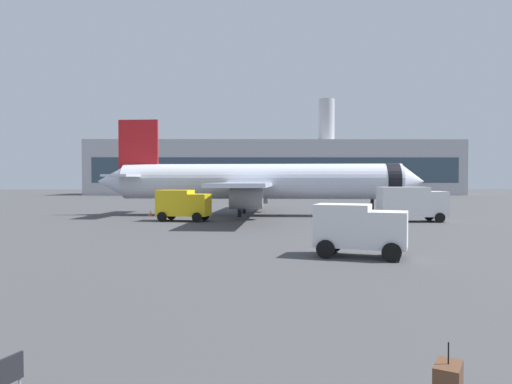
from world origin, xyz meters
The scene contains 9 objects.
airplane_at_gate centered at (0.82, 47.19, 3.66)m, with size 35.77×32.29×10.50m.
service_truck centered at (-6.32, 40.21, 1.61)m, with size 5.15×3.35×2.90m.
fuel_truck centered at (14.82, 39.34, 1.77)m, with size 6.01×2.74×3.20m.
cargo_van centered at (5.45, 19.52, 1.45)m, with size 4.82×3.56×2.60m.
safety_cone_near centered at (12.92, 37.70, 0.38)m, with size 0.44×0.44×0.78m.
safety_cone_mid centered at (-10.69, 46.31, 0.33)m, with size 0.44×0.44×0.67m.
safety_cone_far centered at (9.83, 44.84, 0.33)m, with size 0.44×0.44×0.67m.
gate_chair centered at (-3.99, 4.36, 0.50)m, with size 0.61×0.61×0.86m.
terminal_building centered at (6.47, 126.57, 7.39)m, with size 100.16×19.04×26.55m.
Camera 1 is at (0.13, -3.37, 3.76)m, focal length 32.68 mm.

